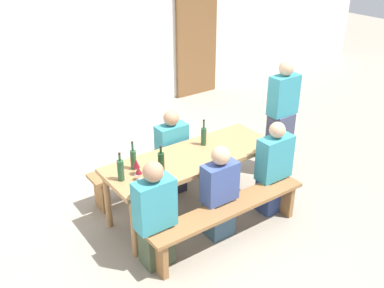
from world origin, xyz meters
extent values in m
plane|color=gray|center=(0.00, 0.00, 0.00)|extent=(24.00, 24.00, 0.00)
cube|color=silver|center=(0.00, 3.35, 1.60)|extent=(14.00, 0.20, 3.20)
cube|color=brown|center=(2.39, 3.21, 1.05)|extent=(0.90, 0.06, 2.10)
cube|color=#9E7247|center=(0.00, 0.00, 0.72)|extent=(2.02, 0.73, 0.05)
cylinder|color=#9E7247|center=(-0.93, -0.30, 0.35)|extent=(0.07, 0.07, 0.70)
cylinder|color=#9E7247|center=(0.93, -0.30, 0.35)|extent=(0.07, 0.07, 0.70)
cylinder|color=#9E7247|center=(-0.93, 0.30, 0.35)|extent=(0.07, 0.07, 0.70)
cylinder|color=#9E7247|center=(0.93, 0.30, 0.35)|extent=(0.07, 0.07, 0.70)
cube|color=olive|center=(0.00, -0.66, 0.43)|extent=(1.92, 0.30, 0.04)
cube|color=olive|center=(-0.86, -0.66, 0.21)|extent=(0.06, 0.24, 0.41)
cube|color=olive|center=(0.86, -0.66, 0.21)|extent=(0.06, 0.24, 0.41)
cube|color=olive|center=(0.00, 0.66, 0.43)|extent=(1.92, 0.30, 0.04)
cube|color=olive|center=(-0.86, 0.66, 0.21)|extent=(0.06, 0.24, 0.41)
cube|color=olive|center=(0.86, 0.66, 0.21)|extent=(0.06, 0.24, 0.41)
cylinder|color=#234C2D|center=(-0.89, 0.00, 0.86)|extent=(0.07, 0.07, 0.22)
cylinder|color=#234C2D|center=(-0.89, 0.00, 1.01)|extent=(0.02, 0.02, 0.08)
cylinder|color=black|center=(-0.89, 0.00, 1.06)|extent=(0.03, 0.03, 0.01)
cylinder|color=#143319|center=(-0.46, -0.09, 0.86)|extent=(0.07, 0.07, 0.21)
cylinder|color=#143319|center=(-0.46, -0.09, 1.00)|extent=(0.02, 0.02, 0.07)
cylinder|color=black|center=(-0.46, -0.09, 1.04)|extent=(0.03, 0.03, 0.01)
cylinder|color=#234C2D|center=(0.27, 0.15, 0.86)|extent=(0.06, 0.06, 0.21)
cylinder|color=#234C2D|center=(0.27, 0.15, 1.01)|extent=(0.02, 0.02, 0.10)
cylinder|color=black|center=(0.27, 0.15, 1.07)|extent=(0.02, 0.02, 0.01)
cylinder|color=#234C2D|center=(-0.67, 0.13, 0.86)|extent=(0.06, 0.06, 0.22)
cylinder|color=#234C2D|center=(-0.67, 0.13, 1.01)|extent=(0.02, 0.02, 0.10)
cylinder|color=black|center=(-0.67, 0.13, 1.07)|extent=(0.02, 0.02, 0.01)
cylinder|color=silver|center=(-0.74, -0.10, 0.75)|extent=(0.06, 0.06, 0.01)
cylinder|color=silver|center=(-0.74, -0.10, 0.79)|extent=(0.01, 0.01, 0.07)
cone|color=maroon|center=(-0.74, -0.10, 0.86)|extent=(0.07, 0.07, 0.07)
cylinder|color=silver|center=(-0.70, 0.01, 0.75)|extent=(0.06, 0.06, 0.01)
cylinder|color=silver|center=(-0.70, 0.01, 0.79)|extent=(0.01, 0.01, 0.08)
cone|color=maroon|center=(-0.70, 0.01, 0.88)|extent=(0.08, 0.08, 0.10)
cube|color=#3D4A34|center=(-0.80, -0.51, 0.23)|extent=(0.30, 0.24, 0.45)
cube|color=teal|center=(-0.80, -0.51, 0.71)|extent=(0.40, 0.20, 0.52)
sphere|color=#A87A5B|center=(-0.80, -0.51, 1.07)|extent=(0.20, 0.20, 0.20)
cube|color=#345369|center=(-0.01, -0.51, 0.23)|extent=(0.29, 0.24, 0.45)
cube|color=#384C8C|center=(-0.01, -0.51, 0.67)|extent=(0.39, 0.20, 0.44)
sphere|color=tan|center=(-0.01, -0.51, 0.99)|extent=(0.20, 0.20, 0.20)
cube|color=navy|center=(0.79, -0.51, 0.23)|extent=(0.31, 0.24, 0.45)
cube|color=teal|center=(0.79, -0.51, 0.71)|extent=(0.42, 0.20, 0.51)
sphere|color=tan|center=(0.79, -0.51, 1.05)|extent=(0.18, 0.18, 0.18)
cube|color=#2C2B3F|center=(0.06, 0.51, 0.23)|extent=(0.29, 0.24, 0.45)
cube|color=teal|center=(0.06, 0.51, 0.69)|extent=(0.38, 0.20, 0.47)
sphere|color=#A87A5B|center=(0.06, 0.51, 1.01)|extent=(0.19, 0.19, 0.19)
cube|color=#3F445D|center=(1.51, 0.10, 0.43)|extent=(0.29, 0.24, 0.85)
cube|color=teal|center=(1.51, 0.10, 1.11)|extent=(0.39, 0.20, 0.52)
sphere|color=tan|center=(1.51, 0.10, 1.47)|extent=(0.19, 0.19, 0.19)
camera|label=1|loc=(-2.54, -3.57, 3.14)|focal=41.54mm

